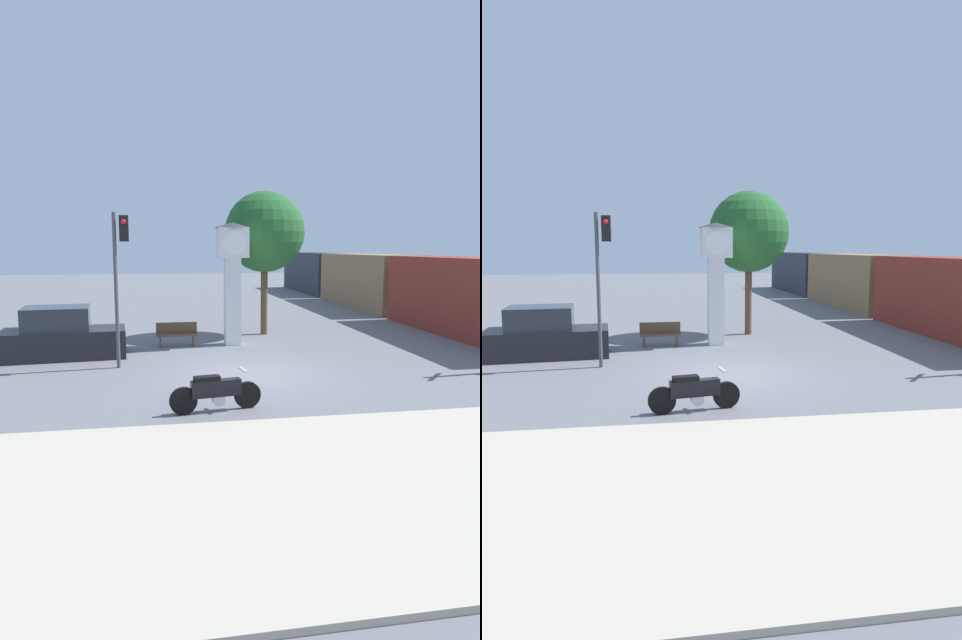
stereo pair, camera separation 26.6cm
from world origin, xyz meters
TOP-DOWN VIEW (x-y plane):
  - ground_plane at (0.00, 0.00)m, footprint 120.00×120.00m
  - sidewalk_strip at (0.00, -7.27)m, footprint 36.00×6.00m
  - motorcycle at (-1.41, -3.27)m, footprint 2.20×0.56m
  - clock_tower at (0.18, 4.83)m, footprint 1.39×1.39m
  - freight_train at (10.84, 16.34)m, footprint 2.80×33.07m
  - traffic_light at (-3.87, 1.53)m, footprint 0.50×0.35m
  - street_tree at (1.92, 6.97)m, footprint 3.49×3.49m
  - bench at (-2.02, 4.83)m, footprint 1.60×0.44m
  - parked_car at (-6.06, 3.40)m, footprint 4.34×2.16m

SIDE VIEW (x-z plane):
  - ground_plane at x=0.00m, z-range 0.00..0.00m
  - sidewalk_strip at x=0.00m, z-range 0.00..0.10m
  - motorcycle at x=-1.41m, z-range -0.02..0.96m
  - bench at x=-2.02m, z-range 0.03..0.95m
  - parked_car at x=-6.06m, z-range -0.15..1.65m
  - freight_train at x=10.84m, z-range 0.00..3.40m
  - clock_tower at x=0.18m, z-range 0.79..5.59m
  - traffic_light at x=-3.87m, z-range 0.89..5.81m
  - street_tree at x=1.92m, z-range 1.36..7.61m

